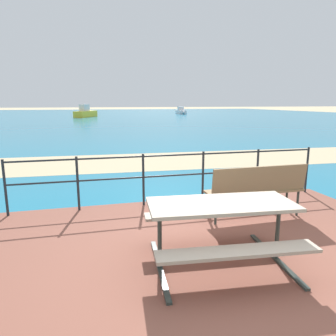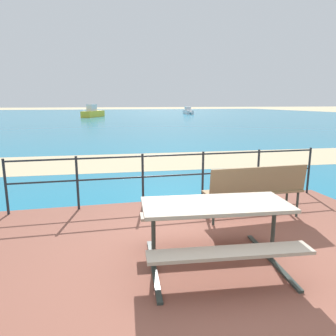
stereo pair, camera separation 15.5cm
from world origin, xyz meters
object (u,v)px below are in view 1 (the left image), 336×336
picnic_table (221,218)px  boat_near (86,113)px  park_bench (257,186)px  boat_mid (181,111)px

picnic_table → boat_near: boat_near is taller
picnic_table → boat_near: 40.57m
park_bench → boat_near: bearing=-87.1°
boat_near → picnic_table: bearing=-154.6°
boat_mid → boat_near: bearing=-63.6°
park_bench → boat_mid: boat_mid is taller
picnic_table → park_bench: (1.20, 1.28, -0.03)m
park_bench → boat_near: size_ratio=0.31×
picnic_table → boat_mid: (13.78, 47.64, -0.21)m
boat_near → park_bench: bearing=-152.8°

